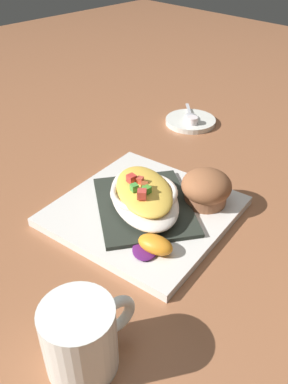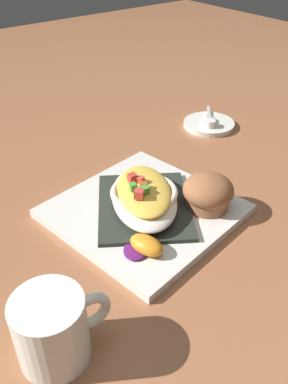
{
  "view_description": "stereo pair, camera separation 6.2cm",
  "coord_description": "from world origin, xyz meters",
  "px_view_note": "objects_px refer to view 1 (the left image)",
  "views": [
    {
      "loc": [
        0.36,
        0.36,
        0.4
      ],
      "look_at": [
        0.0,
        0.0,
        0.04
      ],
      "focal_mm": 37.81,
      "sensor_mm": 36.0,
      "label": 1
    },
    {
      "loc": [
        0.31,
        0.4,
        0.4
      ],
      "look_at": [
        0.0,
        0.0,
        0.04
      ],
      "focal_mm": 37.81,
      "sensor_mm": 36.0,
      "label": 2
    }
  ],
  "objects_px": {
    "coffee_mug": "(81,340)",
    "creamer_cup_0": "(192,121)",
    "orange_garnish": "(153,245)",
    "muffin": "(206,188)",
    "square_plate": "(144,211)",
    "spoon": "(191,116)",
    "gratin_dish": "(144,194)",
    "creamer_saucer": "(191,121)"
  },
  "relations": [
    {
      "from": "orange_garnish",
      "to": "muffin",
      "type": "bearing_deg",
      "value": -172.0
    },
    {
      "from": "coffee_mug",
      "to": "creamer_cup_0",
      "type": "xyz_separation_m",
      "value": [
        -0.52,
        -0.28,
        -0.02
      ]
    },
    {
      "from": "muffin",
      "to": "orange_garnish",
      "type": "relative_size",
      "value": 1.16
    },
    {
      "from": "square_plate",
      "to": "gratin_dish",
      "type": "height_order",
      "value": "gratin_dish"
    },
    {
      "from": "coffee_mug",
      "to": "gratin_dish",
      "type": "bearing_deg",
      "value": -149.1
    },
    {
      "from": "gratin_dish",
      "to": "orange_garnish",
      "type": "xyz_separation_m",
      "value": [
        0.06,
        0.08,
        -0.02
      ]
    },
    {
      "from": "orange_garnish",
      "to": "spoon",
      "type": "bearing_deg",
      "value": -147.07
    },
    {
      "from": "creamer_saucer",
      "to": "spoon",
      "type": "height_order",
      "value": "spoon"
    },
    {
      "from": "creamer_cup_0",
      "to": "orange_garnish",
      "type": "bearing_deg",
      "value": 31.98
    },
    {
      "from": "orange_garnish",
      "to": "creamer_cup_0",
      "type": "height_order",
      "value": "orange_garnish"
    },
    {
      "from": "spoon",
      "to": "muffin",
      "type": "bearing_deg",
      "value": 43.72
    },
    {
      "from": "coffee_mug",
      "to": "spoon",
      "type": "relative_size",
      "value": 1.36
    },
    {
      "from": "square_plate",
      "to": "orange_garnish",
      "type": "bearing_deg",
      "value": 52.31
    },
    {
      "from": "gratin_dish",
      "to": "coffee_mug",
      "type": "bearing_deg",
      "value": 30.9
    },
    {
      "from": "square_plate",
      "to": "muffin",
      "type": "xyz_separation_m",
      "value": [
        -0.08,
        0.06,
        0.03
      ]
    },
    {
      "from": "gratin_dish",
      "to": "spoon",
      "type": "bearing_deg",
      "value": -152.43
    },
    {
      "from": "square_plate",
      "to": "muffin",
      "type": "distance_m",
      "value": 0.1
    },
    {
      "from": "orange_garnish",
      "to": "creamer_cup_0",
      "type": "bearing_deg",
      "value": -148.02
    },
    {
      "from": "orange_garnish",
      "to": "gratin_dish",
      "type": "bearing_deg",
      "value": -127.65
    },
    {
      "from": "gratin_dish",
      "to": "spoon",
      "type": "distance_m",
      "value": 0.35
    },
    {
      "from": "muffin",
      "to": "spoon",
      "type": "height_order",
      "value": "muffin"
    },
    {
      "from": "orange_garnish",
      "to": "creamer_cup_0",
      "type": "relative_size",
      "value": 2.83
    },
    {
      "from": "square_plate",
      "to": "gratin_dish",
      "type": "distance_m",
      "value": 0.03
    },
    {
      "from": "spoon",
      "to": "square_plate",
      "type": "bearing_deg",
      "value": 27.58
    },
    {
      "from": "creamer_saucer",
      "to": "coffee_mug",
      "type": "bearing_deg",
      "value": 28.9
    },
    {
      "from": "creamer_saucer",
      "to": "creamer_cup_0",
      "type": "relative_size",
      "value": 4.69
    },
    {
      "from": "gratin_dish",
      "to": "muffin",
      "type": "distance_m",
      "value": 0.1
    },
    {
      "from": "coffee_mug",
      "to": "spoon",
      "type": "height_order",
      "value": "coffee_mug"
    },
    {
      "from": "square_plate",
      "to": "orange_garnish",
      "type": "xyz_separation_m",
      "value": [
        0.06,
        0.08,
        0.02
      ]
    },
    {
      "from": "creamer_cup_0",
      "to": "muffin",
      "type": "bearing_deg",
      "value": 43.43
    },
    {
      "from": "orange_garnish",
      "to": "spoon",
      "type": "height_order",
      "value": "orange_garnish"
    },
    {
      "from": "square_plate",
      "to": "coffee_mug",
      "type": "height_order",
      "value": "coffee_mug"
    },
    {
      "from": "square_plate",
      "to": "creamer_cup_0",
      "type": "relative_size",
      "value": 10.6
    },
    {
      "from": "square_plate",
      "to": "gratin_dish",
      "type": "bearing_deg",
      "value": 21.8
    },
    {
      "from": "creamer_saucer",
      "to": "creamer_cup_0",
      "type": "xyz_separation_m",
      "value": [
        0.02,
        0.02,
        0.01
      ]
    },
    {
      "from": "gratin_dish",
      "to": "muffin",
      "type": "relative_size",
      "value": 2.5
    },
    {
      "from": "spoon",
      "to": "creamer_saucer",
      "type": "bearing_deg",
      "value": 46.68
    },
    {
      "from": "gratin_dish",
      "to": "creamer_saucer",
      "type": "relative_size",
      "value": 1.76
    },
    {
      "from": "muffin",
      "to": "orange_garnish",
      "type": "height_order",
      "value": "muffin"
    },
    {
      "from": "muffin",
      "to": "gratin_dish",
      "type": "bearing_deg",
      "value": -35.91
    },
    {
      "from": "muffin",
      "to": "coffee_mug",
      "type": "bearing_deg",
      "value": 14.13
    },
    {
      "from": "gratin_dish",
      "to": "spoon",
      "type": "xyz_separation_m",
      "value": [
        -0.31,
        -0.16,
        -0.02
      ]
    }
  ]
}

